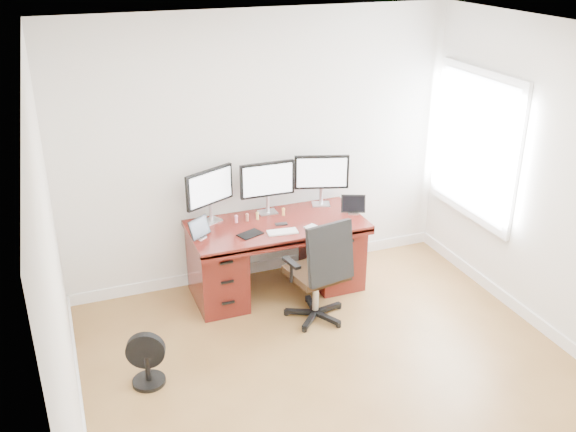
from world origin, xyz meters
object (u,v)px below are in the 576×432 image
object	(u,v)px
desk	(276,254)
floor_fan	(147,360)
office_chair	(319,287)
monitor_center	(267,181)
keyboard	(282,232)

from	to	relation	value
desk	floor_fan	distance (m)	1.79
desk	office_chair	world-z (taller)	office_chair
office_chair	monitor_center	size ratio (longest dim) A/B	1.88
monitor_center	keyboard	xyz separation A→B (m)	(-0.02, -0.49, -0.33)
office_chair	floor_fan	xyz separation A→B (m)	(-1.64, -0.37, -0.12)
monitor_center	keyboard	world-z (taller)	monitor_center
office_chair	monitor_center	xyz separation A→B (m)	(-0.18, 0.89, 0.75)
floor_fan	keyboard	xyz separation A→B (m)	(1.44, 0.78, 0.54)
desk	floor_fan	xyz separation A→B (m)	(-1.46, -1.03, -0.18)
office_chair	monitor_center	world-z (taller)	monitor_center
office_chair	desk	bearing A→B (deg)	94.98
office_chair	monitor_center	bearing A→B (deg)	91.05
floor_fan	desk	bearing A→B (deg)	51.52
desk	floor_fan	bearing A→B (deg)	-144.92
desk	floor_fan	world-z (taller)	desk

